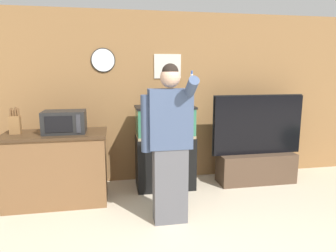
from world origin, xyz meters
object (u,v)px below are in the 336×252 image
at_px(microwave, 65,122).
at_px(person_standing, 169,142).
at_px(counter_island, 57,168).
at_px(knife_block, 15,124).
at_px(aquarium_on_stand, 165,147).
at_px(tv_on_stand, 256,157).

distance_m(microwave, person_standing, 1.45).
relative_size(counter_island, knife_block, 3.87).
bearing_deg(microwave, aquarium_on_stand, 10.99).
relative_size(counter_island, aquarium_on_stand, 1.06).
relative_size(aquarium_on_stand, tv_on_stand, 0.85).
height_order(counter_island, aquarium_on_stand, aquarium_on_stand).
bearing_deg(aquarium_on_stand, microwave, -169.01).
relative_size(counter_island, person_standing, 0.72).
distance_m(aquarium_on_stand, tv_on_stand, 1.45).
xyz_separation_m(aquarium_on_stand, person_standing, (-0.13, -1.03, 0.32)).
bearing_deg(tv_on_stand, knife_block, -177.27).
height_order(counter_island, tv_on_stand, tv_on_stand).
bearing_deg(microwave, counter_island, 174.56).
distance_m(microwave, tv_on_stand, 2.87).
distance_m(counter_island, knife_block, 0.76).
distance_m(counter_island, tv_on_stand, 2.92).
distance_m(knife_block, person_standing, 2.00).
relative_size(knife_block, person_standing, 0.19).
xyz_separation_m(microwave, person_standing, (1.22, -0.77, -0.14)).
bearing_deg(tv_on_stand, person_standing, -147.97).
xyz_separation_m(microwave, tv_on_stand, (2.78, 0.21, -0.68)).
relative_size(microwave, person_standing, 0.29).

